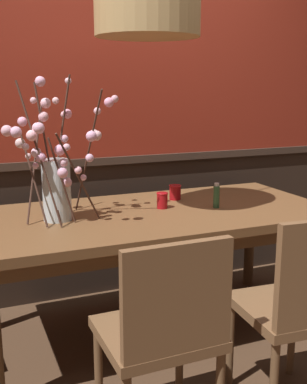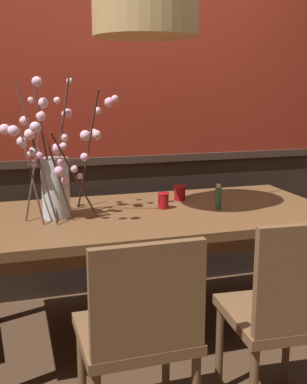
{
  "view_description": "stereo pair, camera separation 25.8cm",
  "coord_description": "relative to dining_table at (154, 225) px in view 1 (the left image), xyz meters",
  "views": [
    {
      "loc": [
        -0.99,
        -2.39,
        1.42
      ],
      "look_at": [
        0.0,
        0.0,
        0.85
      ],
      "focal_mm": 44.68,
      "sensor_mm": 36.0,
      "label": 1
    },
    {
      "loc": [
        -0.74,
        -2.48,
        1.42
      ],
      "look_at": [
        0.0,
        0.0,
        0.85
      ],
      "focal_mm": 44.68,
      "sensor_mm": 36.0,
      "label": 2
    }
  ],
  "objects": [
    {
      "name": "vase_with_blossoms",
      "position": [
        -0.53,
        0.01,
        0.32
      ],
      "size": [
        0.62,
        0.43,
        0.74
      ],
      "color": "silver",
      "rests_on": "dining_table"
    },
    {
      "name": "ground_plane",
      "position": [
        0.0,
        0.0,
        -0.66
      ],
      "size": [
        24.0,
        24.0,
        0.0
      ],
      "primitive_type": "plane",
      "color": "#4C3321"
    },
    {
      "name": "candle_holder_nearer_center",
      "position": [
        0.07,
        0.04,
        0.13
      ],
      "size": [
        0.07,
        0.07,
        0.09
      ],
      "color": "#9E0F14",
      "rests_on": "dining_table"
    },
    {
      "name": "chair_near_side_left",
      "position": [
        -0.32,
        -0.87,
        -0.14
      ],
      "size": [
        0.45,
        0.42,
        0.9
      ],
      "color": "brown",
      "rests_on": "ground"
    },
    {
      "name": "dining_table",
      "position": [
        0.0,
        0.0,
        0.0
      ],
      "size": [
        2.0,
        0.95,
        0.74
      ],
      "color": "brown",
      "rests_on": "ground"
    },
    {
      "name": "candle_holder_nearer_edge",
      "position": [
        0.23,
        0.21,
        0.13
      ],
      "size": [
        0.08,
        0.08,
        0.09
      ],
      "color": "#9E0F14",
      "rests_on": "dining_table"
    },
    {
      "name": "back_wall",
      "position": [
        0.0,
        0.72,
        0.69
      ],
      "size": [
        5.32,
        0.14,
        2.7
      ],
      "color": "#2D2119",
      "rests_on": "ground"
    },
    {
      "name": "chair_far_side_right",
      "position": [
        0.28,
        0.91,
        -0.15
      ],
      "size": [
        0.47,
        0.48,
        0.91
      ],
      "color": "brown",
      "rests_on": "ground"
    },
    {
      "name": "pendant_lamp",
      "position": [
        -0.07,
        -0.08,
        1.12
      ],
      "size": [
        0.53,
        0.53,
        1.04
      ],
      "color": "tan"
    },
    {
      "name": "chair_near_side_right",
      "position": [
        0.29,
        -0.9,
        -0.14
      ],
      "size": [
        0.43,
        0.46,
        0.92
      ],
      "color": "brown",
      "rests_on": "ground"
    },
    {
      "name": "condiment_bottle",
      "position": [
        0.37,
        -0.06,
        0.15
      ],
      "size": [
        0.04,
        0.04,
        0.14
      ],
      "color": "#2D5633",
      "rests_on": "dining_table"
    }
  ]
}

